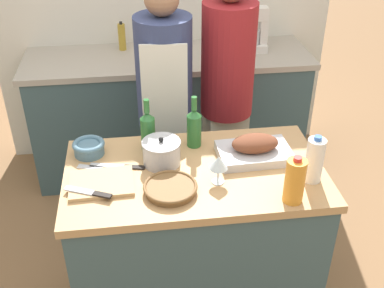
# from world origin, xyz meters

# --- Properties ---
(kitchen_island) EXTENTS (1.20, 0.68, 0.92)m
(kitchen_island) POSITION_xyz_m (0.00, 0.00, 0.46)
(kitchen_island) COLOR #3D565B
(kitchen_island) RESTS_ON ground_plane
(back_counter) EXTENTS (2.02, 0.60, 0.93)m
(back_counter) POSITION_xyz_m (0.00, 1.39, 0.46)
(back_counter) COLOR #3D565B
(back_counter) RESTS_ON ground_plane
(roasting_pan) EXTENTS (0.35, 0.24, 0.12)m
(roasting_pan) POSITION_xyz_m (0.30, 0.07, 0.96)
(roasting_pan) COLOR #BCBCC1
(roasting_pan) RESTS_ON kitchen_island
(wicker_basket) EXTENTS (0.24, 0.24, 0.04)m
(wicker_basket) POSITION_xyz_m (-0.13, -0.15, 0.94)
(wicker_basket) COLOR brown
(wicker_basket) RESTS_ON kitchen_island
(cutting_board) EXTENTS (0.29, 0.22, 0.02)m
(cutting_board) POSITION_xyz_m (-0.42, -0.05, 0.92)
(cutting_board) COLOR tan
(cutting_board) RESTS_ON kitchen_island
(stock_pot) EXTENTS (0.18, 0.18, 0.14)m
(stock_pot) POSITION_xyz_m (-0.15, 0.08, 0.98)
(stock_pot) COLOR #B7B7BC
(stock_pot) RESTS_ON kitchen_island
(mixing_bowl) EXTENTS (0.16, 0.16, 0.07)m
(mixing_bowl) POSITION_xyz_m (-0.49, 0.20, 0.95)
(mixing_bowl) COLOR slate
(mixing_bowl) RESTS_ON kitchen_island
(juice_jug) EXTENTS (0.08, 0.08, 0.22)m
(juice_jug) POSITION_xyz_m (0.38, -0.27, 1.02)
(juice_jug) COLOR orange
(juice_jug) RESTS_ON kitchen_island
(milk_jug) EXTENTS (0.08, 0.08, 0.23)m
(milk_jug) POSITION_xyz_m (0.51, -0.14, 1.02)
(milk_jug) COLOR white
(milk_jug) RESTS_ON kitchen_island
(wine_bottle_green) EXTENTS (0.07, 0.07, 0.27)m
(wine_bottle_green) POSITION_xyz_m (-0.20, 0.22, 1.02)
(wine_bottle_green) COLOR #28662D
(wine_bottle_green) RESTS_ON kitchen_island
(wine_bottle_dark) EXTENTS (0.07, 0.07, 0.27)m
(wine_bottle_dark) POSITION_xyz_m (0.03, 0.22, 1.02)
(wine_bottle_dark) COLOR #28662D
(wine_bottle_dark) RESTS_ON kitchen_island
(wine_glass_left) EXTENTS (0.08, 0.08, 0.14)m
(wine_glass_left) POSITION_xyz_m (0.09, -0.10, 1.02)
(wine_glass_left) COLOR silver
(wine_glass_left) RESTS_ON kitchen_island
(knife_chef) EXTENTS (0.26, 0.09, 0.01)m
(knife_chef) POSITION_xyz_m (-0.35, 0.07, 0.92)
(knife_chef) COLOR #B7B7BC
(knife_chef) RESTS_ON kitchen_island
(knife_paring) EXTENTS (0.21, 0.12, 0.01)m
(knife_paring) POSITION_xyz_m (-0.47, -0.13, 0.94)
(knife_paring) COLOR #B7B7BC
(knife_paring) RESTS_ON cutting_board
(knife_bread) EXTENTS (0.20, 0.09, 0.01)m
(knife_bread) POSITION_xyz_m (-0.44, 0.07, 0.92)
(knife_bread) COLOR #B7B7BC
(knife_bread) RESTS_ON kitchen_island
(stand_mixer) EXTENTS (0.18, 0.14, 0.32)m
(stand_mixer) POSITION_xyz_m (0.62, 1.41, 1.06)
(stand_mixer) COLOR silver
(stand_mixer) RESTS_ON back_counter
(condiment_bottle_tall) EXTENTS (0.05, 0.05, 0.13)m
(condiment_bottle_tall) POSITION_xyz_m (-0.13, 1.27, 0.98)
(condiment_bottle_tall) COLOR maroon
(condiment_bottle_tall) RESTS_ON back_counter
(condiment_bottle_short) EXTENTS (0.05, 0.05, 0.21)m
(condiment_bottle_short) POSITION_xyz_m (-0.31, 1.55, 1.02)
(condiment_bottle_short) COLOR #B28E2D
(condiment_bottle_short) RESTS_ON back_counter
(person_cook_aproned) EXTENTS (0.32, 0.33, 1.61)m
(person_cook_aproned) POSITION_xyz_m (-0.08, 0.70, 0.90)
(person_cook_aproned) COLOR beige
(person_cook_aproned) RESTS_ON ground_plane
(person_cook_guest) EXTENTS (0.31, 0.31, 1.66)m
(person_cook_guest) POSITION_xyz_m (0.30, 0.76, 0.93)
(person_cook_guest) COLOR beige
(person_cook_guest) RESTS_ON ground_plane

